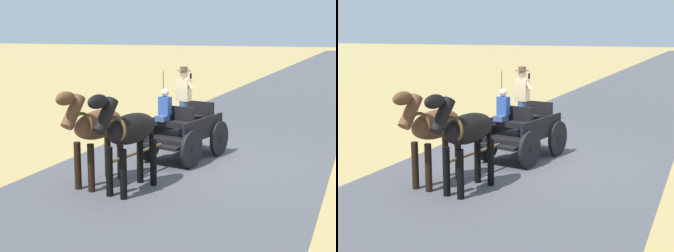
{
  "view_description": "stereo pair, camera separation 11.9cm",
  "coord_description": "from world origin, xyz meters",
  "views": [
    {
      "loc": [
        -4.01,
        12.01,
        3.39
      ],
      "look_at": [
        0.48,
        1.14,
        1.1
      ],
      "focal_mm": 52.12,
      "sensor_mm": 36.0,
      "label": 1
    },
    {
      "loc": [
        -4.12,
        11.97,
        3.39
      ],
      "look_at": [
        0.48,
        1.14,
        1.1
      ],
      "focal_mm": 52.12,
      "sensor_mm": 36.0,
      "label": 2
    }
  ],
  "objects": [
    {
      "name": "ground_plane",
      "position": [
        0.0,
        0.0,
        0.0
      ],
      "size": [
        200.0,
        200.0,
        0.0
      ],
      "primitive_type": "plane",
      "color": "tan"
    },
    {
      "name": "horse_near_side",
      "position": [
        0.57,
        3.08,
        1.32
      ],
      "size": [
        0.82,
        2.15,
        2.21
      ],
      "color": "black",
      "rests_on": "ground"
    },
    {
      "name": "road_surface",
      "position": [
        0.0,
        0.0,
        0.0
      ],
      "size": [
        6.66,
        160.0,
        0.01
      ],
      "primitive_type": "cube",
      "color": "#4C4C51",
      "rests_on": "ground"
    },
    {
      "name": "horse_drawn_carriage",
      "position": [
        0.49,
        0.02,
        0.82
      ],
      "size": [
        1.81,
        4.51,
        2.5
      ],
      "color": "black",
      "rests_on": "ground"
    },
    {
      "name": "horse_off_side",
      "position": [
        1.46,
        2.92,
        1.32
      ],
      "size": [
        0.74,
        2.14,
        2.21
      ],
      "color": "brown",
      "rests_on": "ground"
    }
  ]
}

